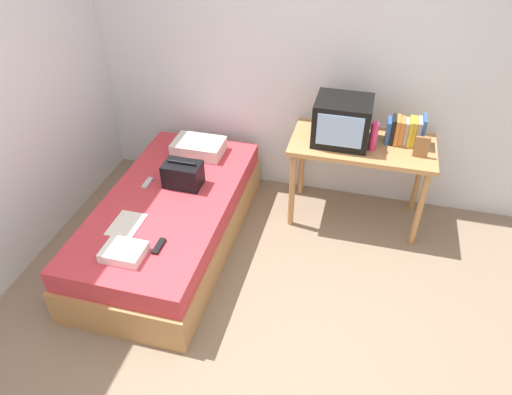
# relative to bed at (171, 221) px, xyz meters

# --- Properties ---
(ground_plane) EXTENTS (8.00, 8.00, 0.00)m
(ground_plane) POSITION_rel_bed_xyz_m (0.92, -0.85, -0.24)
(ground_plane) COLOR #84705B
(wall_back) EXTENTS (5.20, 0.10, 2.60)m
(wall_back) POSITION_rel_bed_xyz_m (0.92, 1.15, 1.06)
(wall_back) COLOR silver
(wall_back) RESTS_ON ground
(bed) EXTENTS (1.00, 2.00, 0.48)m
(bed) POSITION_rel_bed_xyz_m (0.00, 0.00, 0.00)
(bed) COLOR #B27F4C
(bed) RESTS_ON ground
(desk) EXTENTS (1.16, 0.60, 0.77)m
(desk) POSITION_rel_bed_xyz_m (1.42, 0.74, 0.43)
(desk) COLOR #B27F4C
(desk) RESTS_ON ground
(tv) EXTENTS (0.44, 0.39, 0.36)m
(tv) POSITION_rel_bed_xyz_m (1.24, 0.72, 0.71)
(tv) COLOR black
(tv) RESTS_ON desk
(water_bottle) EXTENTS (0.06, 0.06, 0.24)m
(water_bottle) POSITION_rel_bed_xyz_m (1.50, 0.65, 0.65)
(water_bottle) COLOR #E53372
(water_bottle) RESTS_ON desk
(book_row) EXTENTS (0.29, 0.16, 0.25)m
(book_row) POSITION_rel_bed_xyz_m (1.74, 0.82, 0.64)
(book_row) COLOR #2D5699
(book_row) RESTS_ON desk
(picture_frame) EXTENTS (0.11, 0.02, 0.17)m
(picture_frame) POSITION_rel_bed_xyz_m (1.86, 0.64, 0.62)
(picture_frame) COLOR olive
(picture_frame) RESTS_ON desk
(pillow) EXTENTS (0.44, 0.30, 0.12)m
(pillow) POSITION_rel_bed_xyz_m (0.01, 0.69, 0.30)
(pillow) COLOR silver
(pillow) RESTS_ON bed
(handbag) EXTENTS (0.30, 0.20, 0.22)m
(handbag) POSITION_rel_bed_xyz_m (0.06, 0.20, 0.34)
(handbag) COLOR black
(handbag) RESTS_ON bed
(magazine) EXTENTS (0.21, 0.29, 0.01)m
(magazine) POSITION_rel_bed_xyz_m (-0.16, -0.38, 0.25)
(magazine) COLOR white
(magazine) RESTS_ON bed
(remote_dark) EXTENTS (0.04, 0.16, 0.02)m
(remote_dark) POSITION_rel_bed_xyz_m (0.17, -0.54, 0.25)
(remote_dark) COLOR black
(remote_dark) RESTS_ON bed
(remote_silver) EXTENTS (0.04, 0.14, 0.02)m
(remote_silver) POSITION_rel_bed_xyz_m (-0.23, 0.13, 0.25)
(remote_silver) COLOR #B7B7BC
(remote_silver) RESTS_ON bed
(folded_towel) EXTENTS (0.28, 0.22, 0.07)m
(folded_towel) POSITION_rel_bed_xyz_m (-0.03, -0.68, 0.28)
(folded_towel) COLOR white
(folded_towel) RESTS_ON bed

